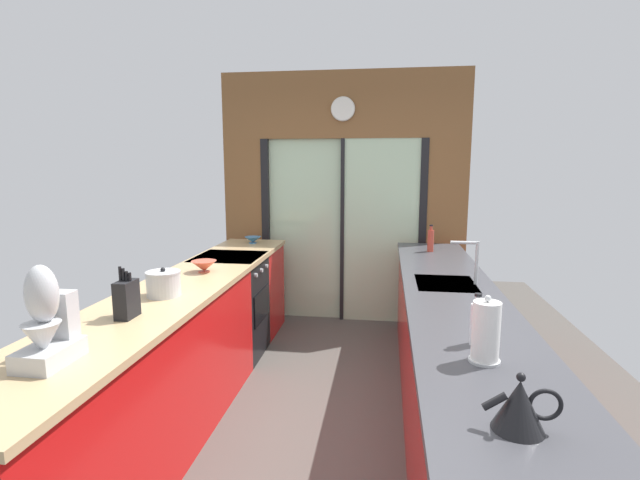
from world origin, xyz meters
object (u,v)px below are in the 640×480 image
Objects in this scene: knife_block at (127,299)px; stand_mixer at (47,326)px; kettle at (520,405)px; mixing_bowl_far at (253,240)px; stock_pot at (164,284)px; mixing_bowl_near at (204,266)px; paper_towel_roll at (486,332)px; soap_bottle_near at (477,323)px; soap_bottle_far at (431,240)px; oven_range at (230,306)px.

knife_block is 0.59m from stand_mixer.
mixing_bowl_far is at bearing 118.94° from kettle.
mixing_bowl_far is 1.97m from stock_pot.
paper_towel_roll is at bearing -38.05° from mixing_bowl_near.
stock_pot is 1.86m from soap_bottle_near.
stock_pot is at bearing 89.99° from knife_block.
stand_mixer is 1.75× the size of kettle.
stock_pot is 2.18m from kettle.
soap_bottle_far is (1.78, 2.18, 0.00)m from knife_block.
knife_block is 1.81m from paper_towel_roll.
soap_bottle_far reaches higher than mixing_bowl_near.
paper_towel_roll reaches higher than kettle.
knife_block is at bearing 90.01° from stand_mixer.
knife_block is 1.16× the size of kettle.
oven_range is 1.79m from knife_block.
stock_pot is 1.93m from paper_towel_roll.
mixing_bowl_near is at bearing 133.13° from kettle.
stand_mixer is 1.98× the size of stock_pot.
kettle is 0.84× the size of paper_towel_roll.
stand_mixer is 3.29m from soap_bottle_far.
oven_range is at bearing 131.77° from paper_towel_roll.
mixing_bowl_near is 2.26m from paper_towel_roll.
knife_block is 0.67× the size of stand_mixer.
stock_pot is (-0.00, -0.65, 0.03)m from mixing_bowl_near.
knife_block is at bearing 155.04° from kettle.
paper_towel_roll reaches higher than stock_pot.
knife_block reaches higher than mixing_bowl_far.
mixing_bowl_near is 1.32m from mixing_bowl_far.
oven_range is 2.62m from soap_bottle_near.
oven_range is 5.42× the size of mixing_bowl_far.
mixing_bowl_far is 2.39m from knife_block.
knife_block is 1.32× the size of stock_pot.
soap_bottle_near is at bearing -34.00° from mixing_bowl_near.
paper_towel_roll is at bearing -22.58° from stock_pot.
mixing_bowl_near is 1.07m from knife_block.
soap_bottle_near is (1.78, -2.52, 0.06)m from mixing_bowl_far.
soap_bottle_far is (1.80, 0.48, 0.57)m from oven_range.
oven_range is 4.83× the size of mixing_bowl_near.
soap_bottle_near reaches higher than stock_pot.
stock_pot is (0.00, 0.42, -0.03)m from knife_block.
soap_bottle_near is at bearing -17.10° from stock_pot.
kettle is 1.00× the size of soap_bottle_near.
paper_towel_roll is at bearing -48.23° from oven_range.
soap_bottle_near is at bearing -90.00° from soap_bottle_far.
knife_block reaches higher than mixing_bowl_near.
soap_bottle_near is at bearing 14.50° from stand_mixer.
kettle is at bearing -89.96° from soap_bottle_far.
kettle is at bearing -89.85° from soap_bottle_near.
soap_bottle_far is at bearing 90.04° from kettle.
kettle is 0.51m from paper_towel_roll.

